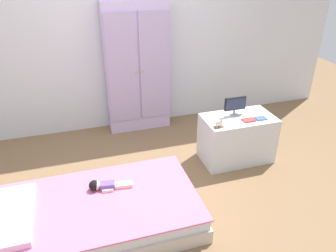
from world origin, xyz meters
name	(u,v)px	position (x,y,z in m)	size (l,w,h in m)	color
ground_plane	(144,193)	(0.00, 0.00, -0.01)	(10.00, 10.00, 0.02)	brown
back_wall	(111,26)	(0.00, 1.57, 1.35)	(6.40, 0.05, 2.70)	silver
bed	(99,213)	(-0.48, -0.31, 0.13)	(1.74, 1.00, 0.26)	beige
pillow	(13,216)	(-1.15, -0.31, 0.28)	(0.32, 0.72, 0.06)	silver
doll	(103,185)	(-0.41, -0.15, 0.29)	(0.39, 0.14, 0.10)	#6B4CB2
wardrobe	(137,69)	(0.27, 1.40, 0.84)	(0.81, 0.28, 1.67)	silver
tv_stand	(237,138)	(1.17, 0.29, 0.27)	(0.80, 0.46, 0.54)	silver
tv_monitor	(235,105)	(1.15, 0.37, 0.66)	(0.25, 0.10, 0.21)	#99999E
rocking_horse_toy	(220,122)	(0.86, 0.14, 0.60)	(0.10, 0.04, 0.12)	#8E6642
book_red	(249,120)	(1.23, 0.19, 0.55)	(0.14, 0.09, 0.01)	#CC3838
book_blue	(261,118)	(1.38, 0.19, 0.55)	(0.12, 0.09, 0.01)	blue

